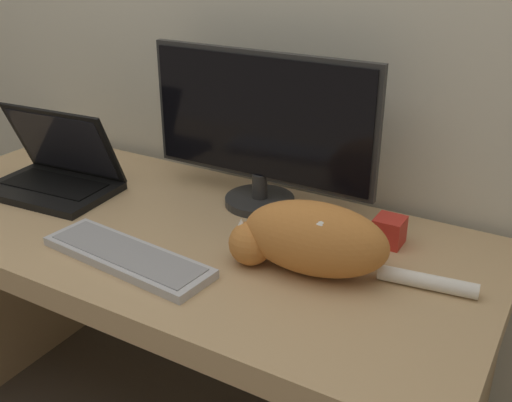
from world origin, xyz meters
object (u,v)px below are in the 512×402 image
at_px(laptop, 55,174).
at_px(cat, 311,238).
at_px(external_keyboard, 127,257).
at_px(monitor, 260,128).

height_order(laptop, cat, laptop).
distance_m(laptop, external_keyboard, 0.48).
xyz_separation_m(monitor, cat, (0.26, -0.24, -0.13)).
distance_m(external_keyboard, cat, 0.40).
distance_m(monitor, laptop, 0.59).
distance_m(monitor, external_keyboard, 0.46).
relative_size(laptop, external_keyboard, 0.84).
bearing_deg(external_keyboard, laptop, 160.22).
bearing_deg(laptop, cat, -6.97).
relative_size(monitor, laptop, 1.73).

